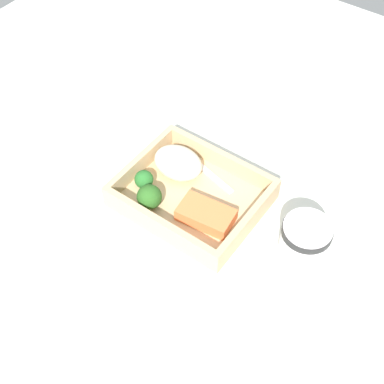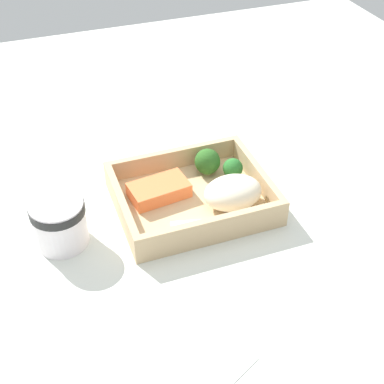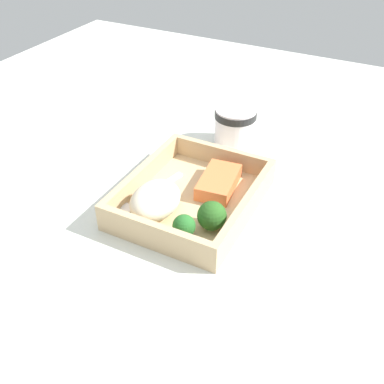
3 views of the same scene
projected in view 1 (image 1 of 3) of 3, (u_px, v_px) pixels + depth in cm
name	position (u px, v px, depth cm)	size (l,w,h in cm)	color
ground_plane	(192.00, 204.00, 101.06)	(160.00, 160.00, 2.00)	silver
takeout_tray	(192.00, 199.00, 99.83)	(25.41, 20.73, 1.20)	tan
tray_rim	(192.00, 191.00, 97.94)	(25.41, 20.73, 3.73)	tan
salmon_fillet	(206.00, 215.00, 95.15)	(9.89, 5.73, 2.52)	#F5753F
mashed_potatoes	(178.00, 163.00, 101.49)	(9.87, 7.54, 5.08)	#F2E5C6
broccoli_floret_1	(149.00, 197.00, 96.30)	(4.62, 4.62, 4.76)	#7FAC63
broccoli_floret_2	(144.00, 180.00, 99.48)	(3.57, 3.57, 3.86)	#84AF5E
fork	(200.00, 166.00, 104.15)	(15.76, 5.20, 0.44)	silver
paper_cup	(305.00, 239.00, 89.43)	(8.46, 8.46, 7.88)	white
receipt_slip	(306.00, 140.00, 110.63)	(9.19, 14.27, 0.24)	white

